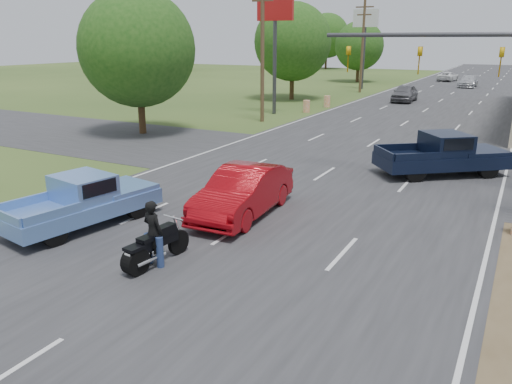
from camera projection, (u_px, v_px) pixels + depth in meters
The scene contains 23 objects.
ground at pixel (7, 375), 9.04m from camera, with size 200.00×200.00×0.00m, color #314B1E.
main_road at pixel (425, 110), 42.66m from camera, with size 15.00×180.00×0.02m, color #2D2D30.
cross_road at pixel (339, 165), 24.17m from camera, with size 120.00×10.00×0.02m, color #2D2D30.
utility_pole_5 at pixel (262, 47), 35.34m from camera, with size 2.00×0.28×10.00m.
utility_pole_6 at pixel (363, 44), 55.52m from camera, with size 2.00×0.28×10.00m.
tree_0 at pixel (137, 49), 30.68m from camera, with size 7.14×7.14×8.84m.
tree_1 at pixel (293, 42), 48.86m from camera, with size 7.56×7.56×9.36m.
tree_2 at pixel (359, 46), 69.53m from camera, with size 6.72×6.72×8.32m.
tree_4 at pixel (166, 34), 95.12m from camera, with size 9.24×9.24×11.44m.
tree_6 at pixel (327, 36), 100.65m from camera, with size 8.82×8.82×10.92m.
barrel_2 at pixel (306, 106), 41.34m from camera, with size 0.56×0.56×1.00m, color orange.
barrel_3 at pixel (327, 101), 44.57m from camera, with size 0.56×0.56×1.00m, color orange.
pole_sign_left_near at pixel (275, 21), 38.62m from camera, with size 3.00×0.35×9.20m.
pole_sign_left_far at pixel (365, 27), 58.79m from camera, with size 3.00×0.35×9.20m.
signal_mast at pixel (481, 67), 19.27m from camera, with size 9.12×0.40×7.00m.
red_convertible at pixel (243, 192), 17.01m from camera, with size 1.76×5.05×1.66m, color maroon.
motorcycle at pixel (152, 248), 13.22m from camera, with size 0.74×2.31×1.17m.
rider at pixel (153, 235), 13.17m from camera, with size 0.63×0.41×1.73m, color black.
blue_pickup at pixel (85, 200), 16.15m from camera, with size 2.77×5.32×1.68m.
navy_pickup at pixel (445, 154), 22.15m from camera, with size 5.80×5.23×1.88m.
distant_car_grey at pixel (405, 93), 48.25m from camera, with size 1.94×4.83×1.64m, color #5E5D63.
distant_car_silver at pixel (468, 81), 62.94m from camera, with size 2.01×4.95×1.44m, color silver.
distant_car_white at pixel (448, 77), 72.14m from camera, with size 2.13×4.62×1.28m, color white.
Camera 1 is at (7.63, -4.59, 5.83)m, focal length 35.00 mm.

